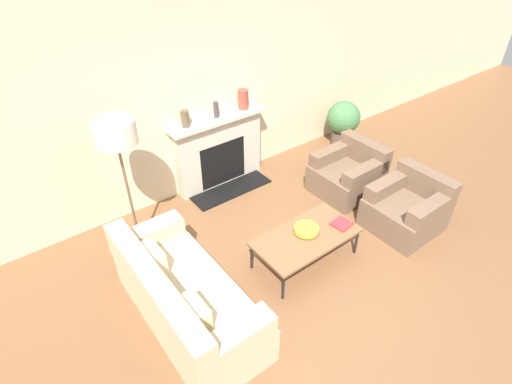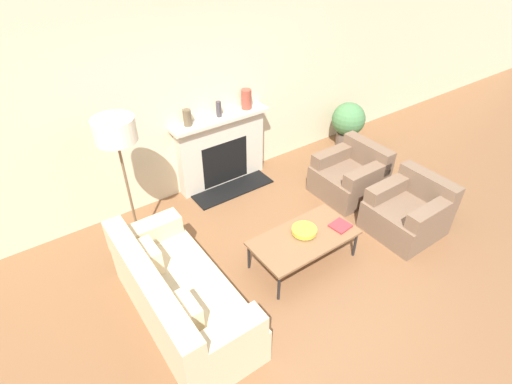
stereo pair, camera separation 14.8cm
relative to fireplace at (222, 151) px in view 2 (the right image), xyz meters
name	(u,v)px [view 2 (the right image)]	position (x,y,z in m)	size (l,w,h in m)	color
ground_plane	(319,284)	(-0.19, -2.34, -0.52)	(18.00, 18.00, 0.00)	brown
wall_back	(200,89)	(-0.19, 0.15, 0.93)	(18.00, 0.06, 2.90)	beige
fireplace	(222,151)	(0.00, 0.00, 0.00)	(1.46, 0.59, 1.06)	beige
couch	(179,296)	(-1.63, -1.85, -0.20)	(0.81, 1.81, 0.81)	#CCB78E
armchair_near	(408,211)	(1.34, -2.28, -0.23)	(0.84, 0.80, 0.72)	brown
armchair_far	(350,176)	(1.34, -1.28, -0.23)	(0.84, 0.80, 0.72)	brown
coffee_table	(304,239)	(-0.12, -1.96, -0.16)	(1.21, 0.63, 0.38)	brown
bowl	(304,230)	(-0.08, -1.91, -0.09)	(0.29, 0.29, 0.07)	gold
book	(340,226)	(0.34, -2.07, -0.12)	(0.24, 0.22, 0.02)	#9E2D33
floor_lamp	(117,140)	(-1.55, -0.54, 0.92)	(0.44, 0.44, 1.67)	brown
mantel_vase_left	(187,118)	(-0.48, 0.02, 0.65)	(0.11, 0.11, 0.22)	brown
mantel_vase_center_left	(219,109)	(0.00, 0.02, 0.65)	(0.07, 0.07, 0.22)	#3D383D
mantel_vase_center_right	(246,99)	(0.45, 0.02, 0.68)	(0.14, 0.14, 0.28)	brown
potted_plant	(348,122)	(2.30, -0.27, -0.07)	(0.55, 0.55, 0.77)	brown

